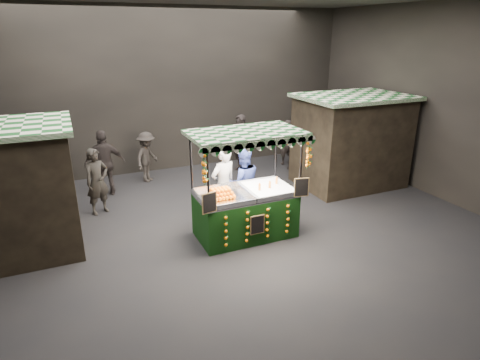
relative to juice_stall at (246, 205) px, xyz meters
name	(u,v)px	position (x,y,z in m)	size (l,w,h in m)	color
ground	(228,233)	(-0.32, 0.28, -0.73)	(12.00, 12.00, 0.00)	black
market_hall	(226,78)	(-0.32, 0.28, 2.66)	(12.10, 10.10, 5.05)	black
neighbour_stall_right	(350,141)	(4.08, 1.78, 0.58)	(3.00, 2.20, 2.60)	black
juice_stall	(246,205)	(0.00, 0.00, 0.00)	(2.41, 1.42, 2.34)	black
vendor_grey	(223,185)	(-0.19, 0.85, 0.19)	(0.77, 0.62, 1.84)	gray
vendor_blue	(243,183)	(0.32, 0.91, 0.15)	(0.92, 0.76, 1.75)	navy
shopper_0	(97,181)	(-2.81, 2.54, 0.10)	(0.71, 0.61, 1.65)	#282420
shopper_1	(299,147)	(3.43, 3.49, 0.03)	(0.78, 0.64, 1.51)	black
shopper_2	(105,163)	(-2.50, 3.70, 0.18)	(1.09, 0.53, 1.81)	#2C2524
shopper_3	(147,157)	(-1.26, 4.36, 0.03)	(1.07, 1.10, 1.50)	#2D2824
shopper_4	(52,162)	(-3.81, 4.23, 0.24)	(1.11, 1.09, 1.93)	#2B2723
shopper_5	(319,141)	(4.18, 3.47, 0.15)	(1.42, 1.60, 1.76)	black
shopper_6	(240,143)	(1.63, 4.11, 0.19)	(0.49, 0.70, 1.83)	black
shopper_7	(286,142)	(3.37, 4.17, 0.03)	(0.56, 0.37, 1.52)	black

